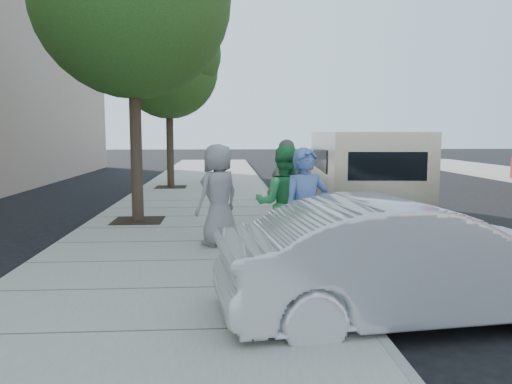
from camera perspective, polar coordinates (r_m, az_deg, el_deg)
ground at (r=10.01m, az=-2.45°, el=-6.38°), size 120.00×120.00×0.00m
sidewalk at (r=10.03m, az=-8.21°, el=-5.99°), size 5.00×60.00×0.15m
curb_face at (r=10.13m, az=5.76°, el=-5.82°), size 0.12×60.00×0.16m
tree_far at (r=20.03m, az=-9.84°, el=14.16°), size 3.92×3.80×6.49m
parking_meter at (r=10.91m, az=3.98°, el=0.89°), size 0.30×0.16×1.40m
van at (r=13.14m, az=11.83°, el=2.00°), size 2.59×6.34×2.30m
sedan at (r=6.31m, az=17.00°, el=-7.51°), size 4.73×2.14×1.51m
person_officer at (r=7.25m, az=5.74°, el=-2.53°), size 0.79×0.62×1.92m
person_green_shirt at (r=8.27m, az=3.12°, el=-1.36°), size 1.02×0.84×1.92m
person_gray_shirt at (r=9.45m, az=-4.33°, el=-0.33°), size 1.11×1.09×1.92m
person_striped_polo at (r=9.83m, az=3.66°, el=0.19°), size 1.18×1.17×2.01m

